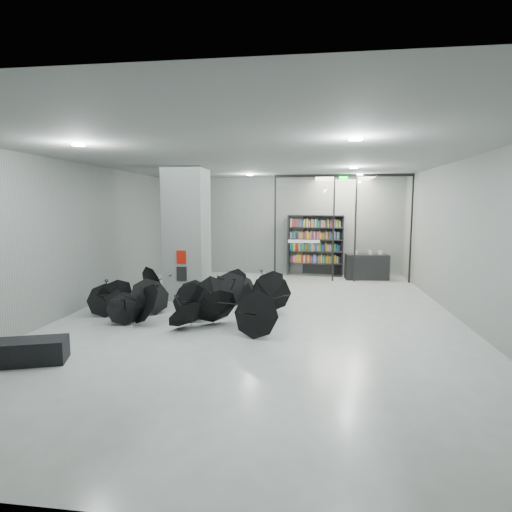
# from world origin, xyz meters

# --- Properties ---
(room) EXTENTS (14.00, 14.02, 4.01)m
(room) POSITION_xyz_m (0.00, 0.00, 2.84)
(room) COLOR #949794
(room) RESTS_ON ground
(column) EXTENTS (1.20, 1.20, 4.00)m
(column) POSITION_xyz_m (-2.50, 2.00, 2.00)
(column) COLOR slate
(column) RESTS_ON ground
(fire_cabinet) EXTENTS (0.28, 0.04, 0.38)m
(fire_cabinet) POSITION_xyz_m (-2.50, 1.38, 1.35)
(fire_cabinet) COLOR #A50A07
(fire_cabinet) RESTS_ON column
(info_panel) EXTENTS (0.30, 0.03, 0.42)m
(info_panel) POSITION_xyz_m (-2.50, 1.38, 0.85)
(info_panel) COLOR black
(info_panel) RESTS_ON column
(exit_sign) EXTENTS (0.30, 0.06, 0.15)m
(exit_sign) POSITION_xyz_m (2.40, 5.30, 3.82)
(exit_sign) COLOR #0CE533
(exit_sign) RESTS_ON room
(glass_partition) EXTENTS (5.06, 0.08, 4.00)m
(glass_partition) POSITION_xyz_m (2.39, 5.50, 2.18)
(glass_partition) COLOR silver
(glass_partition) RESTS_ON ground
(bench) EXTENTS (1.46, 0.99, 0.43)m
(bench) POSITION_xyz_m (-3.82, -3.67, 0.22)
(bench) COLOR black
(bench) RESTS_ON ground
(bookshelf) EXTENTS (2.28, 0.73, 2.46)m
(bookshelf) POSITION_xyz_m (1.45, 6.75, 1.23)
(bookshelf) COLOR black
(bookshelf) RESTS_ON ground
(shop_counter) EXTENTS (1.67, 0.76, 0.97)m
(shop_counter) POSITION_xyz_m (3.43, 6.06, 0.49)
(shop_counter) COLOR black
(shop_counter) RESTS_ON ground
(umbrella_cluster) EXTENTS (5.44, 4.67, 1.28)m
(umbrella_cluster) POSITION_xyz_m (-1.52, 0.02, 0.31)
(umbrella_cluster) COLOR black
(umbrella_cluster) RESTS_ON ground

